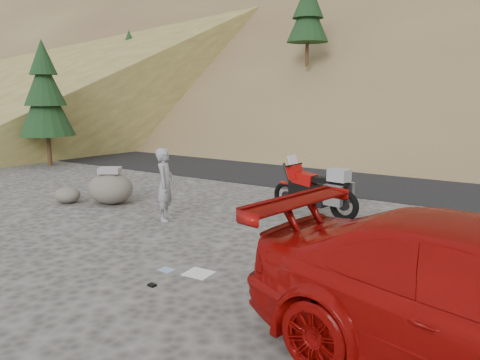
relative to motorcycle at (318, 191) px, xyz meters
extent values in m
plane|color=#413E3C|center=(-1.46, -3.16, -0.62)|extent=(140.00, 140.00, 0.00)
cube|color=black|center=(-1.46, 5.84, -0.62)|extent=(120.00, 7.00, 0.05)
cube|color=olive|center=(-31.46, 16.84, 1.38)|extent=(45.29, 46.00, 24.26)
cylinder|color=#3D2B16|center=(-5.46, 10.84, 4.28)|extent=(0.17, 0.17, 1.40)
cone|color=black|center=(-5.46, 10.84, 5.82)|extent=(2.00, 2.00, 2.25)
cylinder|color=#3D2B16|center=(-19.46, 12.84, 2.95)|extent=(0.15, 0.15, 1.26)
cone|color=black|center=(-19.46, 12.84, 4.34)|extent=(1.80, 1.80, 2.03)
cone|color=black|center=(-19.46, 12.84, 5.11)|extent=(1.35, 1.35, 1.58)
cone|color=black|center=(-19.46, 12.84, 5.87)|extent=(0.90, 0.90, 1.13)
cylinder|color=#3D2B16|center=(-12.46, 1.34, 0.15)|extent=(0.18, 0.18, 1.54)
cone|color=black|center=(-12.46, 1.34, 1.85)|extent=(2.20, 2.20, 2.47)
cone|color=black|center=(-12.46, 1.34, 2.79)|extent=(1.65, 1.65, 1.93)
cone|color=black|center=(-12.46, 1.34, 3.73)|extent=(1.10, 1.10, 1.39)
torus|color=black|center=(-0.95, 0.15, -0.26)|extent=(0.73, 0.24, 0.72)
cylinder|color=black|center=(-0.95, 0.15, -0.26)|extent=(0.23, 0.10, 0.22)
torus|color=black|center=(0.71, -0.11, -0.26)|extent=(0.78, 0.26, 0.76)
cylinder|color=black|center=(0.71, -0.11, -0.26)|extent=(0.25, 0.12, 0.24)
cylinder|color=black|center=(-0.87, 0.13, 0.14)|extent=(0.41, 0.13, 0.88)
cylinder|color=black|center=(-0.72, 0.11, 0.56)|extent=(0.15, 0.67, 0.05)
cube|color=black|center=(-0.15, 0.02, -0.02)|extent=(1.33, 0.45, 0.33)
cube|color=black|center=(-0.04, 0.01, -0.24)|extent=(0.53, 0.40, 0.30)
cube|color=#9B0A08|center=(-0.39, 0.06, 0.25)|extent=(0.61, 0.41, 0.34)
cube|color=#9B0A08|center=(-0.69, 0.11, 0.38)|extent=(0.38, 0.42, 0.38)
cube|color=silver|center=(-0.76, 0.12, 0.67)|extent=(0.17, 0.34, 0.28)
cube|color=black|center=(0.12, -0.02, 0.28)|extent=(0.63, 0.33, 0.13)
cube|color=black|center=(0.53, -0.08, 0.23)|extent=(0.41, 0.25, 0.11)
cube|color=#AEADB2|center=(0.53, -0.37, 0.01)|extent=(0.45, 0.19, 0.49)
cube|color=#AEADB2|center=(0.62, 0.19, 0.01)|extent=(0.45, 0.19, 0.49)
cube|color=#95959A|center=(0.55, -0.08, 0.45)|extent=(0.51, 0.43, 0.28)
cube|color=#9B0A08|center=(-0.95, 0.15, 0.07)|extent=(0.34, 0.18, 0.04)
cylinder|color=black|center=(-0.02, -0.19, -0.42)|extent=(0.06, 0.23, 0.40)
cylinder|color=#AEADB2|center=(0.48, -0.22, -0.18)|extent=(0.51, 0.17, 0.14)
imported|color=#95959A|center=(-2.82, -2.35, -0.62)|extent=(0.64, 0.74, 1.71)
ellipsoid|color=#544D48|center=(-5.20, -1.91, -0.20)|extent=(1.59, 1.47, 0.84)
cube|color=#95959A|center=(-5.20, -1.91, 0.31)|extent=(0.82, 0.77, 0.18)
ellipsoid|color=#544D48|center=(-6.26, -2.50, -0.40)|extent=(0.73, 0.66, 0.43)
cube|color=white|center=(-0.12, -4.57, -0.61)|extent=(0.47, 0.42, 0.01)
cylinder|color=#1B40A3|center=(1.59, -4.30, -0.52)|extent=(0.50, 0.23, 0.19)
cylinder|color=#1B40A3|center=(1.20, -4.36, -0.51)|extent=(0.10, 0.10, 0.22)
cube|color=black|center=(-0.43, -5.36, -0.60)|extent=(0.13, 0.10, 0.04)
cube|color=#86A2D0|center=(-0.68, -4.74, -0.61)|extent=(0.27, 0.20, 0.01)
camera|label=1|loc=(4.46, -10.37, 2.37)|focal=35.00mm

